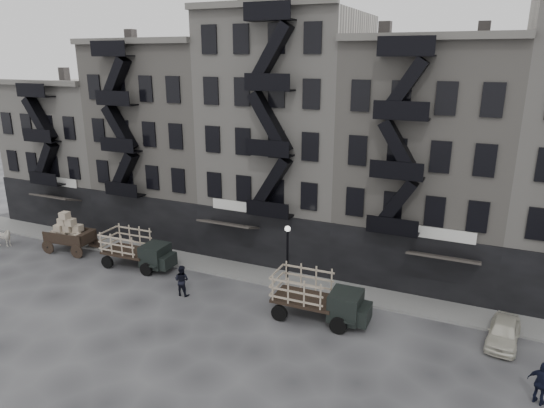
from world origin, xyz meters
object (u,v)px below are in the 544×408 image
at_px(wagon, 68,229).
at_px(policeman, 542,384).
at_px(pedestrian_mid, 182,280).
at_px(horse, 1,238).
at_px(stake_truck_east, 318,294).
at_px(stake_truck_west, 136,247).
at_px(car_east, 504,332).

bearing_deg(wagon, policeman, -12.88).
bearing_deg(pedestrian_mid, wagon, -14.62).
height_order(horse, stake_truck_east, stake_truck_east).
xyz_separation_m(stake_truck_west, stake_truck_east, (13.82, -1.53, 0.06)).
bearing_deg(wagon, stake_truck_west, -6.48).
xyz_separation_m(stake_truck_east, policeman, (10.89, -2.75, -0.56)).
distance_m(stake_truck_east, car_east, 9.70).
xyz_separation_m(wagon, car_east, (29.86, -0.09, -1.15)).
relative_size(stake_truck_west, pedestrian_mid, 2.69).
relative_size(horse, stake_truck_west, 0.34).
bearing_deg(car_east, policeman, -66.08).
bearing_deg(stake_truck_east, pedestrian_mid, -176.11).
distance_m(wagon, car_east, 29.89).
bearing_deg(horse, stake_truck_west, -103.20).
xyz_separation_m(pedestrian_mid, policeman, (19.45, -2.03, 0.00)).
bearing_deg(stake_truck_east, stake_truck_west, 172.78).
xyz_separation_m(stake_truck_west, pedestrian_mid, (5.26, -2.25, -0.51)).
relative_size(pedestrian_mid, policeman, 1.00).
bearing_deg(pedestrian_mid, stake_truck_west, -26.03).
bearing_deg(wagon, car_east, -4.89).
height_order(stake_truck_east, car_east, stake_truck_east).
height_order(wagon, stake_truck_east, wagon).
relative_size(stake_truck_west, policeman, 2.68).
xyz_separation_m(stake_truck_west, car_east, (23.34, 0.11, -0.86)).
bearing_deg(stake_truck_east, horse, 178.66).
distance_m(horse, wagon, 5.79).
bearing_deg(stake_truck_west, wagon, 176.39).
distance_m(horse, stake_truck_west, 12.11).
distance_m(car_east, policeman, 4.61).
distance_m(horse, car_east, 35.38).
relative_size(stake_truck_east, car_east, 1.48).
bearing_deg(pedestrian_mid, horse, -5.91).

